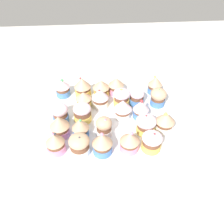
% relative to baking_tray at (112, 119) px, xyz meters
% --- Properties ---
extents(ground_plane, '(1.80, 1.80, 0.03)m').
position_rel_baking_tray_xyz_m(ground_plane, '(0.00, 0.00, -0.02)').
color(ground_plane, beige).
extents(baking_tray, '(0.48, 0.41, 0.01)m').
position_rel_baking_tray_xyz_m(baking_tray, '(0.00, 0.00, 0.00)').
color(baking_tray, silver).
rests_on(baking_tray, ground_plane).
extents(cupcake_0, '(0.06, 0.06, 0.07)m').
position_rel_baking_tray_xyz_m(cupcake_0, '(-0.18, -0.13, 0.04)').
color(cupcake_0, pink).
rests_on(cupcake_0, baking_tray).
extents(cupcake_1, '(0.06, 0.06, 0.07)m').
position_rel_baking_tray_xyz_m(cupcake_1, '(-0.11, -0.15, 0.04)').
color(cupcake_1, white).
rests_on(cupcake_1, baking_tray).
extents(cupcake_2, '(0.06, 0.06, 0.08)m').
position_rel_baking_tray_xyz_m(cupcake_2, '(-0.04, -0.15, 0.05)').
color(cupcake_2, '#477AC6').
rests_on(cupcake_2, baking_tray).
extents(cupcake_3, '(0.06, 0.06, 0.07)m').
position_rel_baking_tray_xyz_m(cupcake_3, '(0.04, -0.14, 0.04)').
color(cupcake_3, pink).
rests_on(cupcake_3, baking_tray).
extents(cupcake_4, '(0.06, 0.06, 0.07)m').
position_rel_baking_tray_xyz_m(cupcake_4, '(0.11, -0.15, 0.04)').
color(cupcake_4, '#EFC651').
rests_on(cupcake_4, baking_tray).
extents(cupcake_5, '(0.06, 0.06, 0.08)m').
position_rel_baking_tray_xyz_m(cupcake_5, '(-0.17, -0.07, 0.05)').
color(cupcake_5, pink).
rests_on(cupcake_5, baking_tray).
extents(cupcake_6, '(0.06, 0.06, 0.07)m').
position_rel_baking_tray_xyz_m(cupcake_6, '(-0.11, -0.07, 0.04)').
color(cupcake_6, '#477AC6').
rests_on(cupcake_6, baking_tray).
extents(cupcake_7, '(0.05, 0.05, 0.07)m').
position_rel_baking_tray_xyz_m(cupcake_7, '(-0.03, -0.08, 0.04)').
color(cupcake_7, white).
rests_on(cupcake_7, baking_tray).
extents(cupcake_8, '(0.07, 0.07, 0.07)m').
position_rel_baking_tray_xyz_m(cupcake_8, '(0.11, -0.07, 0.04)').
color(cupcake_8, '#EFC651').
rests_on(cupcake_8, baking_tray).
extents(cupcake_9, '(0.06, 0.06, 0.08)m').
position_rel_baking_tray_xyz_m(cupcake_9, '(0.17, -0.07, 0.05)').
color(cupcake_9, white).
rests_on(cupcake_9, baking_tray).
extents(cupcake_10, '(0.06, 0.06, 0.07)m').
position_rel_baking_tray_xyz_m(cupcake_10, '(-0.18, 0.00, 0.04)').
color(cupcake_10, '#477AC6').
rests_on(cupcake_10, baking_tray).
extents(cupcake_11, '(0.06, 0.06, 0.07)m').
position_rel_baking_tray_xyz_m(cupcake_11, '(-0.10, -0.00, 0.04)').
color(cupcake_11, '#EFC651').
rests_on(cupcake_11, baking_tray).
extents(cupcake_12, '(0.06, 0.06, 0.07)m').
position_rel_baking_tray_xyz_m(cupcake_12, '(0.04, 0.01, 0.04)').
color(cupcake_12, white).
rests_on(cupcake_12, baking_tray).
extents(cupcake_13, '(0.06, 0.06, 0.08)m').
position_rel_baking_tray_xyz_m(cupcake_13, '(0.10, -0.00, 0.04)').
color(cupcake_13, '#477AC6').
rests_on(cupcake_13, baking_tray).
extents(cupcake_14, '(0.06, 0.06, 0.06)m').
position_rel_baking_tray_xyz_m(cupcake_14, '(-0.10, 0.08, 0.04)').
color(cupcake_14, '#EFC651').
rests_on(cupcake_14, baking_tray).
extents(cupcake_15, '(0.06, 0.06, 0.08)m').
position_rel_baking_tray_xyz_m(cupcake_15, '(-0.04, 0.07, 0.05)').
color(cupcake_15, white).
rests_on(cupcake_15, baking_tray).
extents(cupcake_16, '(0.06, 0.06, 0.07)m').
position_rel_baking_tray_xyz_m(cupcake_16, '(0.04, 0.07, 0.04)').
color(cupcake_16, '#EFC651').
rests_on(cupcake_16, baking_tray).
extents(cupcake_17, '(0.05, 0.05, 0.06)m').
position_rel_baking_tray_xyz_m(cupcake_17, '(0.10, 0.08, 0.04)').
color(cupcake_17, '#477AC6').
rests_on(cupcake_17, baking_tray).
extents(cupcake_18, '(0.06, 0.06, 0.07)m').
position_rel_baking_tray_xyz_m(cupcake_18, '(0.18, 0.07, 0.04)').
color(cupcake_18, '#477AC6').
rests_on(cupcake_18, baking_tray).
extents(cupcake_19, '(0.06, 0.06, 0.07)m').
position_rel_baking_tray_xyz_m(cupcake_19, '(-0.18, 0.15, 0.04)').
color(cupcake_19, '#477AC6').
rests_on(cupcake_19, baking_tray).
extents(cupcake_20, '(0.06, 0.06, 0.08)m').
position_rel_baking_tray_xyz_m(cupcake_20, '(-0.10, 0.14, 0.05)').
color(cupcake_20, '#EFC651').
rests_on(cupcake_20, baking_tray).
extents(cupcake_21, '(0.07, 0.07, 0.07)m').
position_rel_baking_tray_xyz_m(cupcake_21, '(-0.03, 0.14, 0.04)').
color(cupcake_21, '#EFC651').
rests_on(cupcake_21, baking_tray).
extents(cupcake_22, '(0.06, 0.06, 0.07)m').
position_rel_baking_tray_xyz_m(cupcake_22, '(0.03, 0.15, 0.04)').
color(cupcake_22, pink).
rests_on(cupcake_22, baking_tray).
extents(cupcake_23, '(0.05, 0.05, 0.08)m').
position_rel_baking_tray_xyz_m(cupcake_23, '(0.18, 0.14, 0.04)').
color(cupcake_23, '#477AC6').
rests_on(cupcake_23, baking_tray).
extents(napkin, '(0.14, 0.16, 0.01)m').
position_rel_baking_tray_xyz_m(napkin, '(0.32, -0.13, -0.00)').
color(napkin, white).
rests_on(napkin, ground_plane).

